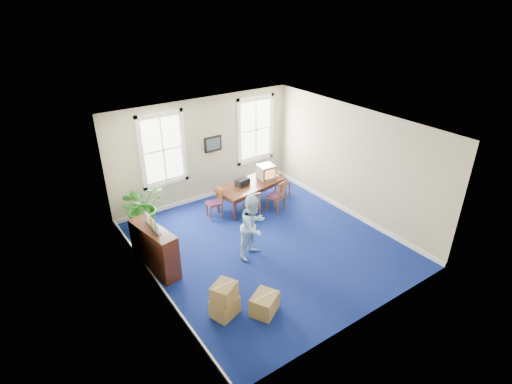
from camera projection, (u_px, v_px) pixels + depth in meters
floor at (266, 244)px, 10.47m from camera, size 6.50×6.50×0.00m
ceiling at (267, 126)px, 9.02m from camera, size 6.50×6.50×0.00m
wall_back at (204, 150)px, 12.12m from camera, size 6.50×0.00×6.50m
wall_front at (370, 254)px, 7.36m from camera, size 6.50×0.00×6.50m
wall_left at (149, 227)px, 8.22m from camera, size 0.00×6.50×6.50m
wall_right at (352, 162)px, 11.26m from camera, size 0.00×6.50×6.50m
baseboard_back at (207, 195)px, 12.80m from camera, size 6.00×0.04×0.12m
baseboard_left at (159, 285)px, 8.94m from camera, size 0.04×6.50×0.12m
baseboard_right at (346, 210)px, 11.95m from camera, size 0.04×6.50×0.12m
window_left at (163, 150)px, 11.31m from camera, size 1.40×0.12×2.20m
window_right at (256, 130)px, 12.94m from camera, size 1.40×0.12×2.20m
wall_picture at (213, 144)px, 12.17m from camera, size 0.58×0.06×0.48m
conference_table at (250, 194)px, 12.20m from camera, size 2.26×1.30×0.73m
crt_tv at (266, 172)px, 12.29m from camera, size 0.52×0.56×0.43m
game_console at (274, 176)px, 12.49m from camera, size 0.18×0.22×0.05m
equipment_bag at (242, 182)px, 11.90m from camera, size 0.45×0.34×0.21m
chair_near_left at (252, 205)px, 11.41m from camera, size 0.46×0.46×0.90m
chair_near_right at (276, 196)px, 11.82m from camera, size 0.57×0.57×1.01m
chair_end_left at (214, 203)px, 11.52m from camera, size 0.47×0.47×0.91m
chair_end_right at (283, 183)px, 12.81m from camera, size 0.40×0.40×0.84m
man at (253, 227)px, 9.68m from camera, size 0.97×0.85×1.65m
credenza at (155, 249)px, 9.29m from camera, size 0.68×1.51×1.15m
brochure_rack at (152, 222)px, 8.97m from camera, size 0.15×0.67×0.29m
potted_plant at (143, 206)px, 10.91m from camera, size 1.41×1.29×1.34m
cardboard_boxes at (230, 292)px, 8.20m from camera, size 1.87×1.87×0.81m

